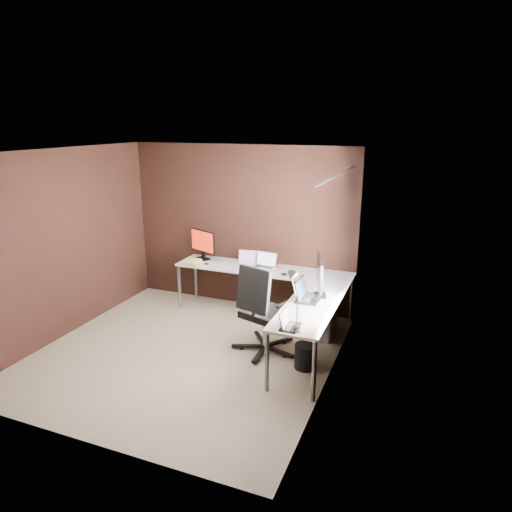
{
  "coord_description": "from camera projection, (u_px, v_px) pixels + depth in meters",
  "views": [
    {
      "loc": [
        2.73,
        -4.51,
        2.83
      ],
      "look_at": [
        0.58,
        0.95,
        1.08
      ],
      "focal_mm": 32.0,
      "sensor_mm": 36.0,
      "label": 1
    }
  ],
  "objects": [
    {
      "name": "room",
      "position": [
        210.0,
        258.0,
        5.36
      ],
      "size": [
        3.6,
        3.6,
        2.5
      ],
      "color": "tan",
      "rests_on": "ground"
    },
    {
      "name": "desk",
      "position": [
        276.0,
        285.0,
        6.22
      ],
      "size": [
        2.65,
        2.25,
        0.73
      ],
      "color": "silver",
      "rests_on": "ground"
    },
    {
      "name": "drawer_pedestal",
      "position": [
        319.0,
        314.0,
        6.22
      ],
      "size": [
        0.42,
        0.5,
        0.6
      ],
      "primitive_type": "cube",
      "color": "silver",
      "rests_on": "ground"
    },
    {
      "name": "monitor_left",
      "position": [
        203.0,
        243.0,
        7.13
      ],
      "size": [
        0.5,
        0.25,
        0.46
      ],
      "rotation": [
        0.0,
        0.0,
        -0.39
      ],
      "color": "black",
      "rests_on": "desk"
    },
    {
      "name": "monitor_right",
      "position": [
        320.0,
        275.0,
        5.61
      ],
      "size": [
        0.23,
        0.57,
        0.49
      ],
      "rotation": [
        0.0,
        0.0,
        1.89
      ],
      "color": "black",
      "rests_on": "desk"
    },
    {
      "name": "laptop_white",
      "position": [
        248.0,
        262.0,
        6.91
      ],
      "size": [
        0.34,
        0.26,
        0.21
      ],
      "rotation": [
        0.0,
        0.0,
        0.15
      ],
      "color": "silver",
      "rests_on": "desk"
    },
    {
      "name": "laptop_silver",
      "position": [
        265.0,
        265.0,
        6.75
      ],
      "size": [
        0.37,
        0.28,
        0.23
      ],
      "rotation": [
        0.0,
        0.0,
        -0.1
      ],
      "color": "silver",
      "rests_on": "desk"
    },
    {
      "name": "laptop_black_big",
      "position": [
        306.0,
        295.0,
        5.57
      ],
      "size": [
        0.27,
        0.38,
        0.25
      ],
      "rotation": [
        0.0,
        0.0,
        1.57
      ],
      "color": "black",
      "rests_on": "desk"
    },
    {
      "name": "laptop_black_small",
      "position": [
        288.0,
        324.0,
        4.82
      ],
      "size": [
        0.19,
        0.27,
        0.18
      ],
      "rotation": [
        0.0,
        0.0,
        1.59
      ],
      "color": "black",
      "rests_on": "desk"
    },
    {
      "name": "book_stack",
      "position": [
        193.0,
        262.0,
        6.93
      ],
      "size": [
        0.26,
        0.22,
        0.08
      ],
      "rotation": [
        0.0,
        0.0,
        -0.01
      ],
      "color": "tan",
      "rests_on": "desk"
    },
    {
      "name": "mouse_left",
      "position": [
        207.0,
        264.0,
        6.9
      ],
      "size": [
        0.09,
        0.06,
        0.03
      ],
      "primitive_type": "ellipsoid",
      "rotation": [
        0.0,
        0.0,
        -0.11
      ],
      "color": "black",
      "rests_on": "desk"
    },
    {
      "name": "mouse_corner",
      "position": [
        284.0,
        274.0,
        6.43
      ],
      "size": [
        0.11,
        0.09,
        0.04
      ],
      "primitive_type": "ellipsoid",
      "rotation": [
        0.0,
        0.0,
        0.36
      ],
      "color": "black",
      "rests_on": "desk"
    },
    {
      "name": "desk_lamp",
      "position": [
        293.0,
        293.0,
        4.69
      ],
      "size": [
        0.2,
        0.23,
        0.63
      ],
      "rotation": [
        0.0,
        0.0,
        0.36
      ],
      "color": "slate",
      "rests_on": "desk"
    },
    {
      "name": "office_chair",
      "position": [
        263.0,
        326.0,
        5.74
      ],
      "size": [
        0.65,
        0.68,
        1.16
      ],
      "rotation": [
        0.0,
        0.0,
        -0.29
      ],
      "color": "black",
      "rests_on": "ground"
    },
    {
      "name": "wastebasket",
      "position": [
        305.0,
        356.0,
        5.4
      ],
      "size": [
        0.32,
        0.32,
        0.3
      ],
      "primitive_type": "cylinder",
      "rotation": [
        0.0,
        0.0,
        0.31
      ],
      "color": "black",
      "rests_on": "ground"
    }
  ]
}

